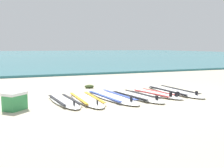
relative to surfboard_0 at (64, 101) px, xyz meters
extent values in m
plane|color=#B7AD93|center=(1.87, 0.32, -0.04)|extent=(80.00, 80.00, 0.00)
cube|color=teal|center=(1.87, 35.70, 0.01)|extent=(80.00, 60.00, 0.10)
ellipsoid|color=white|center=(0.00, 0.00, 0.00)|extent=(0.64, 2.00, 0.07)
cube|color=black|center=(-0.18, -0.01, 0.04)|extent=(0.17, 1.38, 0.01)
cube|color=black|center=(0.18, 0.01, 0.04)|extent=(0.17, 1.38, 0.01)
cube|color=black|center=(0.06, -0.76, 0.09)|extent=(0.02, 0.09, 0.11)
ellipsoid|color=silver|center=(0.56, 0.02, 0.00)|extent=(0.58, 2.24, 0.07)
cube|color=gold|center=(0.36, 0.02, 0.04)|extent=(0.09, 1.57, 0.01)
cube|color=gold|center=(0.76, 0.02, 0.04)|extent=(0.09, 1.57, 0.01)
cube|color=black|center=(0.55, -0.85, 0.09)|extent=(0.01, 0.09, 0.11)
ellipsoid|color=white|center=(1.25, 0.10, 0.00)|extent=(0.89, 2.54, 0.07)
cube|color=#334CB2|center=(1.03, 0.08, 0.04)|extent=(0.28, 1.74, 0.01)
cube|color=#334CB2|center=(1.48, 0.13, 0.04)|extent=(0.28, 1.74, 0.01)
cube|color=black|center=(1.36, -0.86, 0.09)|extent=(0.02, 0.09, 0.11)
ellipsoid|color=silver|center=(1.87, -0.06, 0.00)|extent=(0.89, 2.26, 0.07)
cube|color=black|center=(1.67, -0.09, 0.04)|extent=(0.32, 1.53, 0.01)
cube|color=black|center=(2.07, -0.03, 0.04)|extent=(0.32, 1.53, 0.01)
cube|color=black|center=(2.01, -0.91, 0.09)|extent=(0.03, 0.09, 0.11)
ellipsoid|color=white|center=(2.53, 0.06, 0.00)|extent=(0.91, 2.01, 0.07)
cube|color=#D13838|center=(2.36, 0.02, 0.04)|extent=(0.37, 1.35, 0.01)
cube|color=#D13838|center=(2.70, 0.09, 0.04)|extent=(0.37, 1.35, 0.01)
cube|color=black|center=(2.70, -0.69, 0.09)|extent=(0.03, 0.09, 0.11)
cube|color=black|center=(2.55, -0.66, 0.09)|extent=(0.03, 0.09, 0.11)
cube|color=black|center=(2.81, -0.60, 0.09)|extent=(0.03, 0.09, 0.11)
ellipsoid|color=white|center=(3.24, 0.24, 0.00)|extent=(0.77, 2.52, 0.07)
cube|color=black|center=(3.01, 0.23, 0.04)|extent=(0.19, 1.74, 0.01)
cube|color=black|center=(3.46, 0.26, 0.04)|extent=(0.19, 1.74, 0.01)
cube|color=black|center=(3.30, -0.72, 0.09)|extent=(0.02, 0.09, 0.11)
cube|color=#338C4C|center=(-1.11, -0.41, 0.12)|extent=(0.53, 0.52, 0.32)
cube|color=white|center=(-1.11, -0.41, 0.31)|extent=(0.55, 0.54, 0.06)
ellipsoid|color=#384723|center=(1.22, 1.91, 0.02)|extent=(0.31, 0.25, 0.11)
camera|label=1|loc=(-1.32, -6.38, 1.30)|focal=44.03mm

